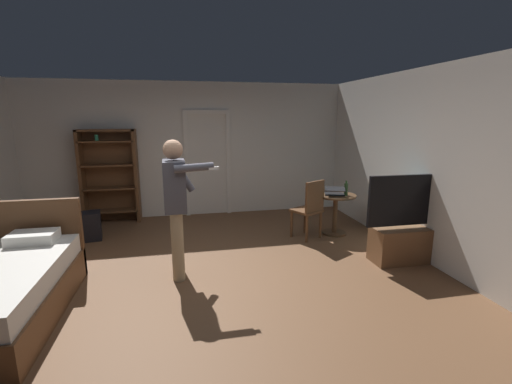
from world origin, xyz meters
name	(u,v)px	position (x,y,z in m)	size (l,w,h in m)	color
ground_plane	(201,279)	(0.00, 0.00, 0.00)	(6.90, 6.90, 0.00)	brown
wall_back	(190,150)	(0.00, 3.12, 1.34)	(6.51, 0.12, 2.68)	silver
wall_right	(435,166)	(3.20, 0.00, 1.34)	(0.12, 6.36, 2.68)	silver
doorway_frame	(207,156)	(0.34, 3.04, 1.22)	(0.93, 0.08, 2.13)	white
bookshelf	(110,172)	(-1.53, 2.89, 0.96)	(1.04, 0.32, 1.77)	brown
tv_flatscreen	(405,235)	(2.84, 0.00, 0.38)	(1.21, 0.40, 1.24)	brown
side_table	(335,207)	(2.38, 1.30, 0.48)	(0.68, 0.68, 0.70)	#4C331E
laptop	(335,192)	(2.33, 1.26, 0.75)	(0.41, 0.42, 0.15)	black
bottle_on_table	(346,189)	(2.52, 1.22, 0.81)	(0.06, 0.06, 0.25)	#28421E
wooden_chair	(310,207)	(1.86, 1.15, 0.54)	(0.57, 0.57, 0.99)	brown
person_blue_shirt	(176,200)	(-0.26, 0.16, 1.01)	(0.66, 0.56, 1.74)	tan
suitcase_dark	(83,227)	(-1.81, 1.85, 0.23)	(0.55, 0.33, 0.46)	black
suitcase_small	(79,226)	(-1.96, 2.15, 0.16)	(0.45, 0.34, 0.31)	black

